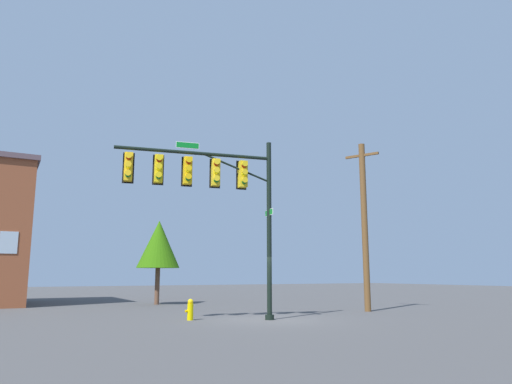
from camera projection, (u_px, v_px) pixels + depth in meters
ground_plane at (270, 320)px, 18.97m from camera, size 120.00×120.00×0.00m
signal_pole_assembly at (207, 183)px, 19.09m from camera, size 6.40×1.80×7.34m
utility_pole at (365, 223)px, 24.00m from camera, size 0.90×1.67×8.49m
fire_hydrant at (190, 310)px, 18.86m from camera, size 0.33×0.24×0.83m
tree_near at (159, 244)px, 29.21m from camera, size 2.62×2.62×5.10m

